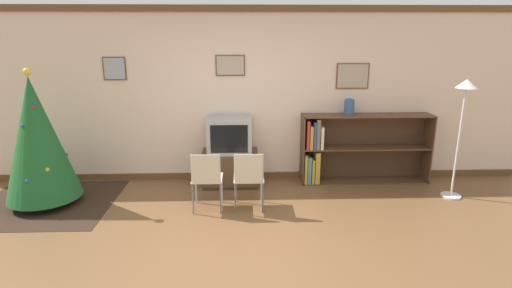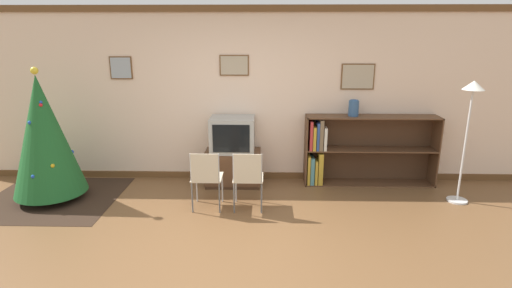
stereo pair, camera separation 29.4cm
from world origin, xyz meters
The scene contains 11 objects.
ground_plane centered at (0.00, 0.00, 0.00)m, with size 24.00×24.00×0.00m, color brown.
wall_back centered at (0.00, 2.33, 1.35)m, with size 9.19×0.11×2.70m.
area_rug centered at (-2.66, 1.37, 0.00)m, with size 1.83×1.69×0.01m.
christmas_tree centered at (-2.66, 1.37, 0.93)m, with size 0.97×0.97×1.87m.
tv_console centered at (-0.11, 2.01, 0.27)m, with size 0.86×0.51×0.54m.
television centered at (-0.11, 2.00, 0.81)m, with size 0.67×0.50×0.54m.
folding_chair_left centered at (-0.38, 1.06, 0.47)m, with size 0.40×0.40×0.82m.
folding_chair_right centered at (0.17, 1.06, 0.47)m, with size 0.40×0.40×0.82m.
bookshelf centered at (1.70, 2.11, 0.54)m, with size 2.01×0.36×1.09m.
vase centered at (1.73, 2.10, 1.21)m, with size 0.15×0.15×0.25m.
standing_lamp centered at (3.12, 1.42, 1.31)m, with size 0.28×0.28×1.70m.
Camera 1 is at (0.10, -3.88, 2.32)m, focal length 28.00 mm.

